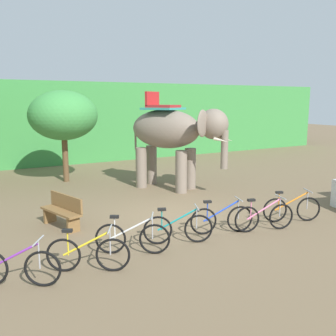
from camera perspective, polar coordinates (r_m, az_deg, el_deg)
ground_plane at (r=11.19m, az=1.23°, el=-7.50°), size 80.00×80.00×0.00m
foliage_hedge at (r=23.45m, az=-15.86°, el=7.03°), size 36.00×6.00×4.45m
tree_center at (r=16.17m, az=-15.89°, el=7.79°), size 2.85×2.85×3.86m
elephant at (r=14.26m, az=0.79°, el=5.42°), size 3.25×4.04×3.78m
bike_purple at (r=7.66m, az=-22.46°, el=-13.93°), size 1.49×0.92×0.92m
bike_yellow at (r=7.83m, az=-12.27°, el=-12.80°), size 1.53×0.88×0.92m
bike_white at (r=8.52m, az=-5.53°, el=-10.65°), size 1.51×0.91×0.92m
bike_teal at (r=9.07m, az=1.56°, el=-9.28°), size 1.60×0.77×0.92m
bike_blue at (r=9.83m, az=8.29°, el=-7.80°), size 1.65×0.67×0.92m
bike_pink at (r=10.23m, az=14.63°, el=-7.32°), size 1.66×0.62×0.92m
bike_orange at (r=11.21m, az=18.57°, el=-5.97°), size 1.59×0.78×0.92m
wooden_bench at (r=10.59m, az=-15.95°, el=-6.25°), size 0.85×1.55×0.89m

